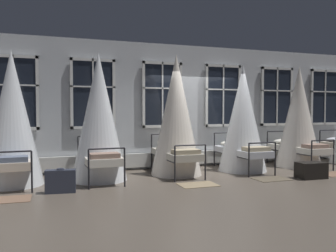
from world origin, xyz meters
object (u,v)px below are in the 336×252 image
object	(u,v)px
cot_fifth	(299,119)
travel_trunk	(311,170)
cot_fourth	(243,120)
cot_second	(99,119)
cot_first	(12,120)
suitcase_dark	(61,181)
cot_third	(176,117)

from	to	relation	value
cot_fifth	travel_trunk	size ratio (longest dim) A/B	4.34
cot_fourth	cot_fifth	xyz separation A→B (m)	(1.81, 0.05, 0.02)
cot_second	travel_trunk	size ratio (longest dim) A/B	4.46
cot_first	cot_fifth	xyz separation A→B (m)	(7.30, -0.02, -0.03)
suitcase_dark	cot_first	bearing A→B (deg)	137.44
cot_second	travel_trunk	xyz separation A→B (m)	(4.62, -1.47, -1.19)
cot_second	travel_trunk	world-z (taller)	cot_second
cot_fourth	travel_trunk	size ratio (longest dim) A/B	4.26
cot_third	suitcase_dark	xyz separation A→B (m)	(-2.77, -1.07, -1.18)
cot_fourth	suitcase_dark	bearing A→B (deg)	103.03
cot_second	cot_third	xyz separation A→B (m)	(1.88, 0.07, 0.03)
cot_second	suitcase_dark	bearing A→B (deg)	137.54
cot_second	suitcase_dark	size ratio (longest dim) A/B	4.91
cot_fifth	travel_trunk	distance (m)	2.10
cot_second	cot_fifth	xyz separation A→B (m)	(5.51, 0.05, -0.04)
cot_first	suitcase_dark	bearing A→B (deg)	-141.39
cot_fifth	suitcase_dark	world-z (taller)	cot_fifth
cot_second	suitcase_dark	xyz separation A→B (m)	(-0.89, -1.00, -1.15)
cot_fourth	suitcase_dark	size ratio (longest dim) A/B	4.69
cot_fifth	travel_trunk	world-z (taller)	cot_fifth
suitcase_dark	travel_trunk	distance (m)	5.53
cot_second	cot_third	bearing A→B (deg)	-88.82
cot_second	cot_fifth	bearing A→B (deg)	-90.28
cot_fourth	cot_fifth	world-z (taller)	cot_fifth
cot_first	travel_trunk	size ratio (longest dim) A/B	4.42
travel_trunk	cot_fourth	bearing A→B (deg)	122.05
cot_fifth	suitcase_dark	distance (m)	6.59
cot_second	cot_third	size ratio (longest dim) A/B	0.98
suitcase_dark	cot_second	bearing A→B (deg)	55.98
cot_third	cot_fifth	world-z (taller)	cot_third
cot_first	cot_third	size ratio (longest dim) A/B	0.97
cot_first	travel_trunk	bearing A→B (deg)	-104.69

